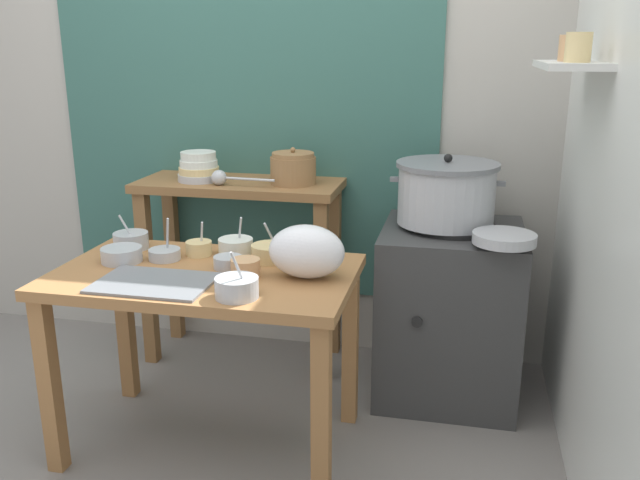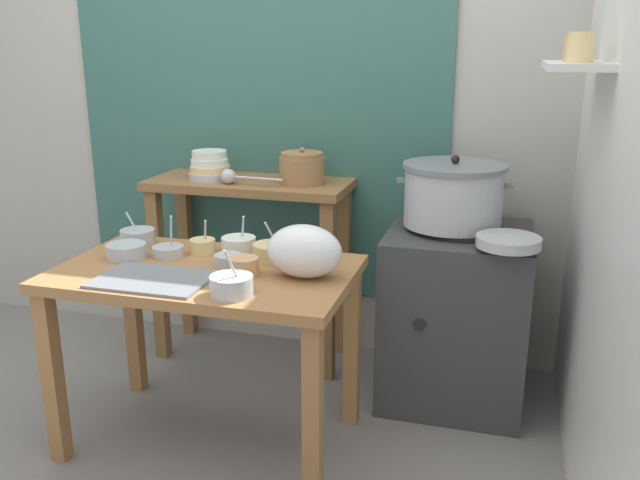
{
  "view_description": "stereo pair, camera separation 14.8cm",
  "coord_description": "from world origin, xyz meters",
  "px_view_note": "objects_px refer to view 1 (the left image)",
  "views": [
    {
      "loc": [
        0.91,
        -2.09,
        1.52
      ],
      "look_at": [
        0.41,
        0.22,
        0.82
      ],
      "focal_mm": 37.26,
      "sensor_mm": 36.0,
      "label": 1
    },
    {
      "loc": [
        1.05,
        -2.05,
        1.52
      ],
      "look_at": [
        0.41,
        0.22,
        0.82
      ],
      "focal_mm": 37.26,
      "sensor_mm": 36.0,
      "label": 2
    }
  ],
  "objects_px": {
    "back_shelf_table": "(240,227)",
    "prep_bowl_3": "(237,287)",
    "prep_bowl_2": "(236,246)",
    "prep_bowl_4": "(246,267)",
    "prep_bowl_8": "(131,240)",
    "bowl_stack_enamel": "(199,167)",
    "serving_tray": "(154,283)",
    "stove_block": "(449,311)",
    "prep_bowl_1": "(199,247)",
    "prep_table": "(206,299)",
    "prep_bowl_6": "(270,252)",
    "clay_pot": "(293,168)",
    "prep_bowl_5": "(122,254)",
    "plastic_bag": "(307,252)",
    "steamer_pot": "(446,193)",
    "ladle": "(222,178)",
    "wide_pan": "(504,238)",
    "prep_bowl_7": "(228,261)",
    "prep_bowl_0": "(165,253)"
  },
  "relations": [
    {
      "from": "clay_pot",
      "to": "ladle",
      "type": "relative_size",
      "value": 0.69
    },
    {
      "from": "serving_tray",
      "to": "prep_bowl_4",
      "type": "height_order",
      "value": "prep_bowl_4"
    },
    {
      "from": "wide_pan",
      "to": "prep_bowl_0",
      "type": "relative_size",
      "value": 1.43
    },
    {
      "from": "prep_bowl_3",
      "to": "prep_bowl_4",
      "type": "relative_size",
      "value": 1.61
    },
    {
      "from": "ladle",
      "to": "wide_pan",
      "type": "distance_m",
      "value": 1.28
    },
    {
      "from": "stove_block",
      "to": "steamer_pot",
      "type": "distance_m",
      "value": 0.53
    },
    {
      "from": "clay_pot",
      "to": "prep_bowl_5",
      "type": "bearing_deg",
      "value": -124.12
    },
    {
      "from": "clay_pot",
      "to": "prep_bowl_7",
      "type": "distance_m",
      "value": 0.75
    },
    {
      "from": "prep_table",
      "to": "steamer_pot",
      "type": "bearing_deg",
      "value": 37.63
    },
    {
      "from": "bowl_stack_enamel",
      "to": "ladle",
      "type": "bearing_deg",
      "value": -29.13
    },
    {
      "from": "prep_bowl_5",
      "to": "prep_table",
      "type": "bearing_deg",
      "value": -5.71
    },
    {
      "from": "bowl_stack_enamel",
      "to": "wide_pan",
      "type": "distance_m",
      "value": 1.44
    },
    {
      "from": "back_shelf_table",
      "to": "bowl_stack_enamel",
      "type": "bearing_deg",
      "value": -172.56
    },
    {
      "from": "prep_bowl_0",
      "to": "back_shelf_table",
      "type": "bearing_deg",
      "value": 83.32
    },
    {
      "from": "serving_tray",
      "to": "prep_bowl_7",
      "type": "height_order",
      "value": "prep_bowl_7"
    },
    {
      "from": "prep_bowl_2",
      "to": "steamer_pot",
      "type": "bearing_deg",
      "value": 28.68
    },
    {
      "from": "prep_bowl_1",
      "to": "prep_bowl_4",
      "type": "bearing_deg",
      "value": -37.84
    },
    {
      "from": "back_shelf_table",
      "to": "prep_bowl_2",
      "type": "distance_m",
      "value": 0.58
    },
    {
      "from": "bowl_stack_enamel",
      "to": "serving_tray",
      "type": "relative_size",
      "value": 0.5
    },
    {
      "from": "prep_bowl_7",
      "to": "prep_bowl_0",
      "type": "bearing_deg",
      "value": 171.01
    },
    {
      "from": "clay_pot",
      "to": "prep_bowl_6",
      "type": "xyz_separation_m",
      "value": [
        0.06,
        -0.59,
        -0.22
      ]
    },
    {
      "from": "back_shelf_table",
      "to": "ladle",
      "type": "bearing_deg",
      "value": -113.69
    },
    {
      "from": "plastic_bag",
      "to": "serving_tray",
      "type": "bearing_deg",
      "value": -160.09
    },
    {
      "from": "prep_bowl_1",
      "to": "prep_bowl_7",
      "type": "distance_m",
      "value": 0.21
    },
    {
      "from": "clay_pot",
      "to": "prep_bowl_0",
      "type": "xyz_separation_m",
      "value": [
        -0.34,
        -0.67,
        -0.23
      ]
    },
    {
      "from": "prep_table",
      "to": "prep_bowl_8",
      "type": "distance_m",
      "value": 0.47
    },
    {
      "from": "stove_block",
      "to": "prep_bowl_4",
      "type": "height_order",
      "value": "prep_bowl_4"
    },
    {
      "from": "stove_block",
      "to": "serving_tray",
      "type": "height_order",
      "value": "stove_block"
    },
    {
      "from": "bowl_stack_enamel",
      "to": "serving_tray",
      "type": "bearing_deg",
      "value": -78.03
    },
    {
      "from": "prep_table",
      "to": "prep_bowl_7",
      "type": "distance_m",
      "value": 0.16
    },
    {
      "from": "clay_pot",
      "to": "prep_bowl_1",
      "type": "distance_m",
      "value": 0.67
    },
    {
      "from": "ladle",
      "to": "prep_bowl_7",
      "type": "relative_size",
      "value": 2.86
    },
    {
      "from": "prep_table",
      "to": "prep_bowl_6",
      "type": "xyz_separation_m",
      "value": [
        0.2,
        0.17,
        0.15
      ]
    },
    {
      "from": "clay_pot",
      "to": "prep_bowl_5",
      "type": "relative_size",
      "value": 1.36
    },
    {
      "from": "back_shelf_table",
      "to": "bowl_stack_enamel",
      "type": "distance_m",
      "value": 0.34
    },
    {
      "from": "plastic_bag",
      "to": "prep_bowl_4",
      "type": "relative_size",
      "value": 2.59
    },
    {
      "from": "prep_bowl_2",
      "to": "prep_bowl_4",
      "type": "distance_m",
      "value": 0.27
    },
    {
      "from": "plastic_bag",
      "to": "prep_bowl_4",
      "type": "height_order",
      "value": "plastic_bag"
    },
    {
      "from": "prep_bowl_3",
      "to": "prep_bowl_8",
      "type": "xyz_separation_m",
      "value": [
        -0.6,
        0.43,
        -0.0
      ]
    },
    {
      "from": "prep_bowl_5",
      "to": "steamer_pot",
      "type": "bearing_deg",
      "value": 27.3
    },
    {
      "from": "stove_block",
      "to": "prep_bowl_6",
      "type": "bearing_deg",
      "value": -145.89
    },
    {
      "from": "prep_bowl_6",
      "to": "prep_bowl_3",
      "type": "bearing_deg",
      "value": -89.61
    },
    {
      "from": "serving_tray",
      "to": "plastic_bag",
      "type": "distance_m",
      "value": 0.54
    },
    {
      "from": "clay_pot",
      "to": "ladle",
      "type": "height_order",
      "value": "clay_pot"
    },
    {
      "from": "prep_bowl_1",
      "to": "prep_bowl_5",
      "type": "bearing_deg",
      "value": -151.22
    },
    {
      "from": "stove_block",
      "to": "prep_bowl_1",
      "type": "bearing_deg",
      "value": -155.03
    },
    {
      "from": "serving_tray",
      "to": "prep_bowl_3",
      "type": "xyz_separation_m",
      "value": [
        0.32,
        -0.06,
        0.03
      ]
    },
    {
      "from": "back_shelf_table",
      "to": "prep_bowl_3",
      "type": "distance_m",
      "value": 1.04
    },
    {
      "from": "serving_tray",
      "to": "prep_bowl_4",
      "type": "bearing_deg",
      "value": 26.82
    },
    {
      "from": "prep_bowl_3",
      "to": "prep_bowl_6",
      "type": "height_order",
      "value": "prep_bowl_3"
    }
  ]
}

